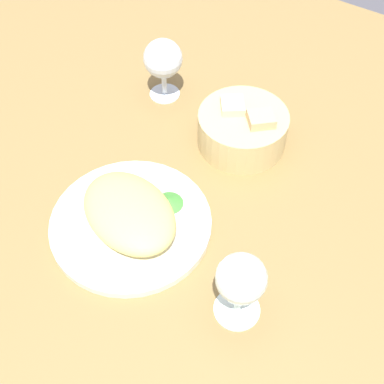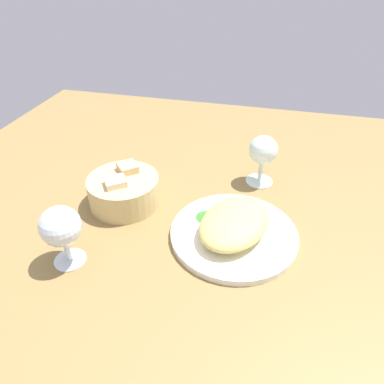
{
  "view_description": "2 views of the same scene",
  "coord_description": "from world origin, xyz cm",
  "px_view_note": "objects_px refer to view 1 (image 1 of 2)",
  "views": [
    {
      "loc": [
        34.06,
        -46.47,
        69.68
      ],
      "look_at": [
        5.51,
        -3.03,
        4.92
      ],
      "focal_mm": 48.79,
      "sensor_mm": 36.0,
      "label": 1
    },
    {
      "loc": [
        -54.89,
        -15.49,
        49.95
      ],
      "look_at": [
        5.55,
        -0.61,
        5.01
      ],
      "focal_mm": 32.63,
      "sensor_mm": 36.0,
      "label": 2
    }
  ],
  "objects_px": {
    "bread_basket": "(243,128)",
    "wine_glass_near": "(241,281)",
    "wine_glass_far": "(163,60)",
    "plate": "(131,224)"
  },
  "relations": [
    {
      "from": "plate",
      "to": "bread_basket",
      "type": "relative_size",
      "value": 1.62
    },
    {
      "from": "wine_glass_near",
      "to": "bread_basket",
      "type": "bearing_deg",
      "value": 118.83
    },
    {
      "from": "plate",
      "to": "wine_glass_far",
      "type": "bearing_deg",
      "value": 115.59
    },
    {
      "from": "plate",
      "to": "wine_glass_far",
      "type": "distance_m",
      "value": 0.34
    },
    {
      "from": "wine_glass_near",
      "to": "wine_glass_far",
      "type": "height_order",
      "value": "wine_glass_near"
    },
    {
      "from": "bread_basket",
      "to": "wine_glass_near",
      "type": "xyz_separation_m",
      "value": [
        0.16,
        -0.3,
        0.05
      ]
    },
    {
      "from": "bread_basket",
      "to": "wine_glass_far",
      "type": "bearing_deg",
      "value": 170.64
    },
    {
      "from": "bread_basket",
      "to": "wine_glass_far",
      "type": "distance_m",
      "value": 0.2
    },
    {
      "from": "wine_glass_near",
      "to": "wine_glass_far",
      "type": "xyz_separation_m",
      "value": [
        -0.36,
        0.33,
        -0.0
      ]
    },
    {
      "from": "bread_basket",
      "to": "wine_glass_near",
      "type": "height_order",
      "value": "wine_glass_near"
    }
  ]
}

